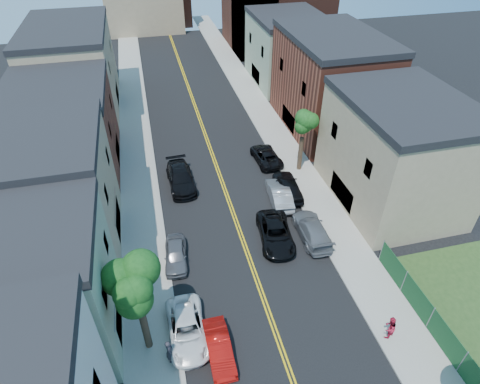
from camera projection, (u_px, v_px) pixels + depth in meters
sidewalk_left at (135, 139)px, 44.67m from camera, size 3.20×100.00×0.15m
sidewalk_right at (269, 123)px, 47.66m from camera, size 3.20×100.00×0.15m
curb_left at (150, 137)px, 45.00m from camera, size 0.30×100.00×0.15m
curb_right at (255, 125)px, 47.33m from camera, size 0.30×100.00×0.15m
bldg_left_palegrn at (28, 297)px, 22.55m from camera, size 9.00×8.00×8.50m
bldg_left_tan_near at (48, 197)px, 29.30m from camera, size 9.00×10.00×9.00m
bldg_left_brick at (64, 132)px, 38.04m from camera, size 9.00×12.00×8.00m
bldg_left_tan_far at (74, 71)px, 48.32m from camera, size 9.00×16.00×9.50m
bldg_right_tan at (396, 155)px, 33.83m from camera, size 9.00×12.00×9.00m
bldg_right_brick at (329, 85)px, 44.26m from camera, size 9.00×14.00×10.00m
bldg_right_palegrn at (287, 51)px, 55.46m from camera, size 9.00×12.00×8.50m
church at (272, 2)px, 65.62m from camera, size 16.20×14.20×22.60m
fence_right at (445, 339)px, 23.94m from camera, size 0.04×15.00×1.90m
tree_left_mid at (133, 276)px, 20.75m from camera, size 5.20×5.20×9.29m
tree_right_far at (304, 118)px, 36.51m from camera, size 4.40×4.40×8.03m
red_sedan at (219, 348)px, 23.95m from camera, size 1.46×4.09×1.34m
white_pickup at (187, 329)px, 24.93m from camera, size 2.35×5.07×1.41m
grey_car_left at (176, 255)px, 29.94m from camera, size 2.04×4.23×1.39m
black_car_left at (181, 178)px, 37.47m from camera, size 2.52×5.78×1.65m
grey_car_right at (312, 230)px, 32.00m from camera, size 2.32×5.31×1.52m
black_car_right at (288, 186)px, 36.45m from camera, size 2.37×5.14×1.70m
silver_car_right at (279, 194)px, 35.56m from camera, size 2.17×5.00×1.60m
dark_car_right_far at (266, 156)px, 40.85m from camera, size 2.59×5.06×1.37m
black_suv_lane at (276, 233)px, 31.67m from camera, size 3.16×5.69×1.51m
pedestrian_left at (169, 351)px, 23.37m from camera, size 0.44×0.67×1.82m
pedestrian_right at (390, 328)px, 24.63m from camera, size 1.06×0.97×1.77m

